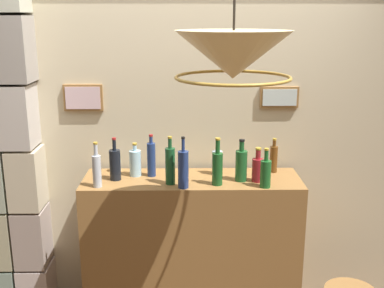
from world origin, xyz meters
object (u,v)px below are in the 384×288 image
at_px(liquor_bottle_sherry, 151,159).
at_px(liquor_bottle_amaro, 170,165).
at_px(liquor_bottle_gin, 241,165).
at_px(liquor_bottle_bourbon, 274,158).
at_px(liquor_bottle_whiskey, 135,163).
at_px(liquor_bottle_mezcal, 115,164).
at_px(liquor_bottle_rye, 266,173).
at_px(pendant_lamp, 233,56).
at_px(liquor_bottle_brandy, 258,169).
at_px(liquor_bottle_vodka, 97,170).
at_px(liquor_bottle_scotch, 217,167).
at_px(glass_tumbler_rocks, 116,166).
at_px(liquor_bottle_tequila, 183,169).
at_px(liquor_bottle_vermouth, 217,162).

bearing_deg(liquor_bottle_sherry, liquor_bottle_amaro, -50.41).
bearing_deg(liquor_bottle_gin, liquor_bottle_bourbon, 35.73).
relative_size(liquor_bottle_bourbon, liquor_bottle_gin, 0.86).
bearing_deg(liquor_bottle_whiskey, liquor_bottle_amaro, -34.80).
bearing_deg(liquor_bottle_gin, liquor_bottle_mezcal, 177.83).
bearing_deg(liquor_bottle_rye, liquor_bottle_sherry, 162.75).
bearing_deg(pendant_lamp, liquor_bottle_brandy, 68.40).
distance_m(liquor_bottle_gin, liquor_bottle_sherry, 0.60).
relative_size(liquor_bottle_vodka, liquor_bottle_scotch, 0.95).
height_order(liquor_bottle_sherry, glass_tumbler_rocks, liquor_bottle_sherry).
bearing_deg(liquor_bottle_tequila, liquor_bottle_sherry, 133.14).
height_order(liquor_bottle_brandy, liquor_bottle_amaro, liquor_bottle_amaro).
height_order(liquor_bottle_rye, liquor_bottle_mezcal, liquor_bottle_mezcal).
relative_size(liquor_bottle_rye, liquor_bottle_amaro, 0.81).
height_order(liquor_bottle_mezcal, liquor_bottle_vermouth, liquor_bottle_mezcal).
distance_m(liquor_bottle_brandy, liquor_bottle_sherry, 0.70).
xyz_separation_m(liquor_bottle_brandy, pendant_lamp, (-0.23, -0.59, 0.77)).
height_order(liquor_bottle_amaro, glass_tumbler_rocks, liquor_bottle_amaro).
bearing_deg(liquor_bottle_brandy, liquor_bottle_whiskey, 170.98).
bearing_deg(liquor_bottle_whiskey, liquor_bottle_tequila, -36.26).
bearing_deg(pendant_lamp, liquor_bottle_mezcal, 137.38).
xyz_separation_m(liquor_bottle_rye, liquor_bottle_bourbon, (0.10, 0.30, 0.00)).
relative_size(liquor_bottle_sherry, glass_tumbler_rocks, 3.65).
bearing_deg(liquor_bottle_scotch, liquor_bottle_rye, -9.47).
xyz_separation_m(liquor_bottle_brandy, liquor_bottle_vodka, (-1.02, -0.09, 0.03)).
xyz_separation_m(liquor_bottle_brandy, liquor_bottle_scotch, (-0.26, -0.06, 0.03)).
bearing_deg(liquor_bottle_sherry, liquor_bottle_whiskey, 175.57).
height_order(glass_tumbler_rocks, pendant_lamp, pendant_lamp).
relative_size(liquor_bottle_rye, pendant_lamp, 0.42).
xyz_separation_m(liquor_bottle_gin, pendant_lamp, (-0.13, -0.61, 0.74)).
bearing_deg(pendant_lamp, liquor_bottle_vermouth, 91.46).
bearing_deg(pendant_lamp, liquor_bottle_rye, 61.03).
distance_m(liquor_bottle_mezcal, pendant_lamp, 1.20).
distance_m(liquor_bottle_vodka, liquor_bottle_gin, 0.92).
height_order(liquor_bottle_vermouth, liquor_bottle_sherry, liquor_bottle_sherry).
relative_size(liquor_bottle_tequila, liquor_bottle_vermouth, 1.33).
distance_m(liquor_bottle_vodka, liquor_bottle_rye, 1.05).
distance_m(liquor_bottle_gin, pendant_lamp, 0.97).
height_order(liquor_bottle_whiskey, liquor_bottle_bourbon, liquor_bottle_bourbon).
distance_m(liquor_bottle_bourbon, pendant_lamp, 1.15).
bearing_deg(liquor_bottle_rye, liquor_bottle_mezcal, 170.86).
xyz_separation_m(liquor_bottle_whiskey, glass_tumbler_rocks, (-0.14, 0.09, -0.05)).
height_order(liquor_bottle_rye, liquor_bottle_scotch, liquor_bottle_scotch).
bearing_deg(pendant_lamp, liquor_bottle_bourbon, 64.57).
distance_m(liquor_bottle_mezcal, liquor_bottle_gin, 0.82).
height_order(liquor_bottle_sherry, pendant_lamp, pendant_lamp).
bearing_deg(pendant_lamp, glass_tumbler_rocks, 131.35).
distance_m(liquor_bottle_vodka, liquor_bottle_vermouth, 0.80).
bearing_deg(liquor_bottle_vodka, liquor_bottle_brandy, 4.85).
bearing_deg(liquor_bottle_sherry, liquor_bottle_bourbon, 4.95).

